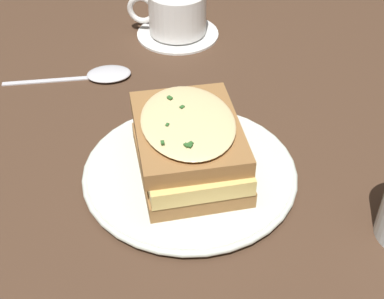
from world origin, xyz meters
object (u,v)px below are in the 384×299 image
at_px(dinner_plate, 192,172).
at_px(teacup_with_saucer, 176,16).
at_px(sandwich, 190,145).
at_px(spoon, 102,75).

xyz_separation_m(dinner_plate, teacup_with_saucer, (0.09, 0.32, 0.03)).
relative_size(sandwich, teacup_with_saucer, 1.19).
distance_m(sandwich, teacup_with_saucer, 0.33).
distance_m(dinner_plate, sandwich, 0.04).
bearing_deg(sandwich, dinner_plate, -71.73).
height_order(dinner_plate, teacup_with_saucer, teacup_with_saucer).
bearing_deg(sandwich, spoon, 102.55).
xyz_separation_m(sandwich, teacup_with_saucer, (0.09, 0.32, -0.01)).
distance_m(dinner_plate, spoon, 0.24).
height_order(sandwich, teacup_with_saucer, sandwich).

